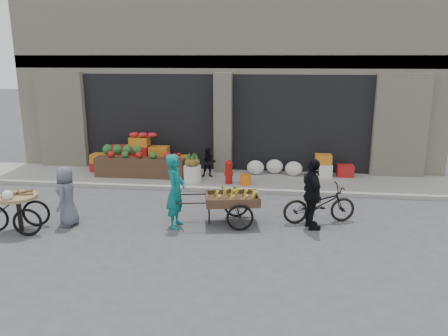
# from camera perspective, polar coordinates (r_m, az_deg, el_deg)

# --- Properties ---
(ground) EXTENTS (80.00, 80.00, 0.00)m
(ground) POSITION_cam_1_polar(r_m,az_deg,el_deg) (9.68, -3.84, -8.57)
(ground) COLOR #424244
(ground) RESTS_ON ground
(sidewalk) EXTENTS (18.00, 2.20, 0.12)m
(sidewalk) POSITION_cam_1_polar(r_m,az_deg,el_deg) (13.48, -0.59, -1.58)
(sidewalk) COLOR gray
(sidewalk) RESTS_ON ground
(building) EXTENTS (14.00, 6.45, 7.00)m
(building) POSITION_cam_1_polar(r_m,az_deg,el_deg) (16.87, 1.20, 13.04)
(building) COLOR beige
(building) RESTS_ON ground
(fruit_display) EXTENTS (3.10, 1.12, 1.24)m
(fruit_display) POSITION_cam_1_polar(r_m,az_deg,el_deg) (14.13, -10.48, 1.49)
(fruit_display) COLOR #B51919
(fruit_display) RESTS_ON sidewalk
(pineapple_bin) EXTENTS (0.52, 0.52, 0.50)m
(pineapple_bin) POSITION_cam_1_polar(r_m,az_deg,el_deg) (13.04, -4.15, -0.75)
(pineapple_bin) COLOR silver
(pineapple_bin) RESTS_ON sidewalk
(fire_hydrant) EXTENTS (0.22, 0.22, 0.71)m
(fire_hydrant) POSITION_cam_1_polar(r_m,az_deg,el_deg) (12.80, 0.63, -0.39)
(fire_hydrant) COLOR #A5140F
(fire_hydrant) RESTS_ON sidewalk
(orange_bucket) EXTENTS (0.32, 0.32, 0.30)m
(orange_bucket) POSITION_cam_1_polar(r_m,az_deg,el_deg) (12.77, 2.84, -1.53)
(orange_bucket) COLOR orange
(orange_bucket) RESTS_ON sidewalk
(right_bay_goods) EXTENTS (3.35, 0.60, 0.70)m
(right_bay_goods) POSITION_cam_1_polar(r_m,az_deg,el_deg) (13.89, 10.49, 0.14)
(right_bay_goods) COLOR silver
(right_bay_goods) RESTS_ON sidewalk
(seated_person) EXTENTS (0.51, 0.43, 0.93)m
(seated_person) POSITION_cam_1_polar(r_m,az_deg,el_deg) (13.49, -2.01, 0.74)
(seated_person) COLOR black
(seated_person) RESTS_ON sidewalk
(banana_cart) EXTENTS (2.18, 1.19, 0.86)m
(banana_cart) POSITION_cam_1_polar(r_m,az_deg,el_deg) (10.00, 0.84, -3.93)
(banana_cart) COLOR brown
(banana_cart) RESTS_ON ground
(vendor_woman) EXTENTS (0.44, 0.64, 1.69)m
(vendor_woman) POSITION_cam_1_polar(r_m,az_deg,el_deg) (9.83, -6.33, -3.01)
(vendor_woman) COLOR #0E6E6D
(vendor_woman) RESTS_ON ground
(tricycle_cart) EXTENTS (1.46, 0.99, 0.95)m
(tricycle_cart) POSITION_cam_1_polar(r_m,az_deg,el_deg) (10.60, -25.26, -4.63)
(tricycle_cart) COLOR #9E7F51
(tricycle_cart) RESTS_ON ground
(vendor_grey) EXTENTS (0.47, 0.70, 1.39)m
(vendor_grey) POSITION_cam_1_polar(r_m,az_deg,el_deg) (10.53, -19.84, -3.46)
(vendor_grey) COLOR slate
(vendor_grey) RESTS_ON ground
(bicycle) EXTENTS (1.81, 1.02, 0.90)m
(bicycle) POSITION_cam_1_polar(r_m,az_deg,el_deg) (10.38, 12.34, -4.61)
(bicycle) COLOR black
(bicycle) RESTS_ON ground
(cyclist) EXTENTS (0.62, 1.01, 1.61)m
(cyclist) POSITION_cam_1_polar(r_m,az_deg,el_deg) (9.87, 11.49, -3.39)
(cyclist) COLOR black
(cyclist) RESTS_ON ground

